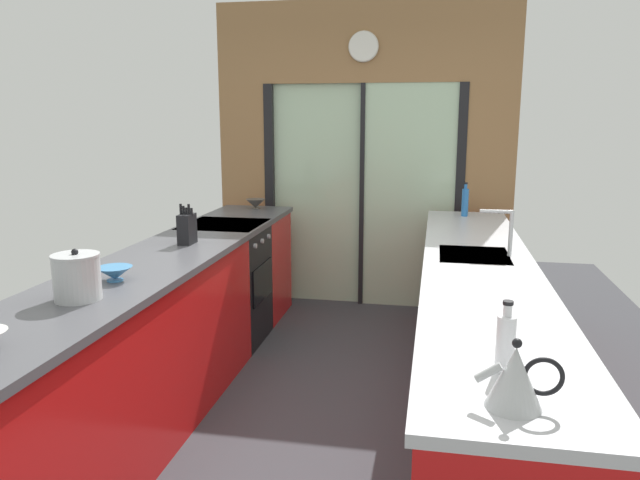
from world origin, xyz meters
TOP-DOWN VIEW (x-y plane):
  - ground_plane at (0.00, 0.60)m, footprint 5.04×7.60m
  - back_wall_unit at (0.00, 2.40)m, footprint 2.64×0.12m
  - left_counter_run at (-0.91, 0.13)m, footprint 0.62×3.80m
  - right_counter_run at (0.91, 0.30)m, footprint 0.62×3.80m
  - sink_faucet at (1.06, 0.55)m, footprint 0.19×0.02m
  - oven_range at (-0.91, 1.25)m, footprint 0.60×0.60m
  - mixing_bowl_mid at (-0.89, -0.38)m, footprint 0.18×0.18m
  - mixing_bowl_far at (-0.89, 2.02)m, footprint 0.17×0.17m
  - knife_block at (-0.89, 0.52)m, footprint 0.09×0.14m
  - stock_pot at (-0.89, -0.70)m, footprint 0.21×0.21m
  - kettle at (0.89, -1.39)m, footprint 0.24×0.16m
  - soap_bottle_near at (0.89, -1.15)m, footprint 0.06×0.06m
  - soap_bottle_far at (0.89, 1.96)m, footprint 0.05×0.05m

SIDE VIEW (x-z plane):
  - ground_plane at x=0.00m, z-range -0.02..0.00m
  - oven_range at x=-0.91m, z-range 0.00..0.92m
  - right_counter_run at x=0.91m, z-range 0.00..0.92m
  - left_counter_run at x=-0.91m, z-range 0.01..0.93m
  - mixing_bowl_mid at x=-0.89m, z-range 0.92..0.99m
  - mixing_bowl_far at x=-0.89m, z-range 0.92..1.01m
  - kettle at x=0.89m, z-range 0.91..1.11m
  - soap_bottle_near at x=0.89m, z-range 0.90..1.14m
  - knife_block at x=-0.89m, z-range 0.89..1.15m
  - stock_pot at x=-0.89m, z-range 0.91..1.14m
  - soap_bottle_far at x=0.89m, z-range 0.90..1.18m
  - sink_faucet at x=1.06m, z-range 0.96..1.23m
  - back_wall_unit at x=0.00m, z-range 0.17..2.87m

